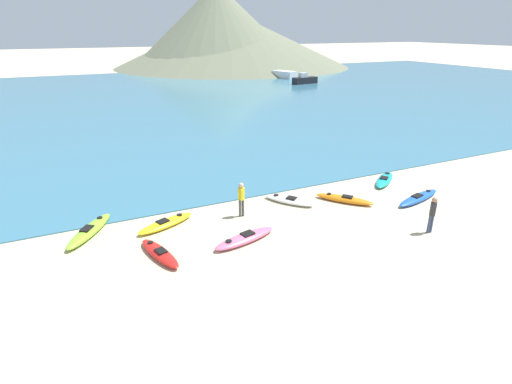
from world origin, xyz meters
The scene contains 16 objects.
ground_plane centered at (0.00, 0.00, 0.00)m, with size 400.00×400.00×0.00m, color #C6B793.
bay_water centered at (0.00, 45.55, 0.03)m, with size 160.00×70.00×0.06m, color teal.
far_hill_left centered at (24.98, 83.85, 8.84)m, with size 39.96×39.96×17.69m, color #6B7056.
far_hill_midleft centered at (28.98, 85.13, 6.03)m, with size 54.70×54.70×12.06m, color #6B7056.
kayak_on_sand_0 centered at (1.27, 9.09, 0.15)m, with size 2.25×2.69×0.33m.
kayak_on_sand_1 centered at (-2.52, 6.30, 0.16)m, with size 3.20×1.50×0.37m.
kayak_on_sand_2 centered at (-5.29, 9.18, 0.16)m, with size 3.01×1.80×0.36m.
kayak_on_sand_3 centered at (3.98, 7.93, 0.17)m, with size 2.46×2.77×0.38m.
kayak_on_sand_4 centered at (7.95, 9.31, 0.16)m, with size 2.84×2.38×0.36m.
kayak_on_sand_5 centered at (-6.14, 6.63, 0.16)m, with size 1.37×2.91×0.37m.
kayak_on_sand_6 centered at (7.71, 6.41, 0.16)m, with size 3.55×1.50×0.35m.
kayak_on_sand_7 centered at (-8.55, 9.87, 0.18)m, with size 2.53×3.27×0.41m.
person_near_foreground centered at (5.36, 3.49, 0.99)m, with size 0.35×0.31×1.73m.
person_near_waterline centered at (-1.65, 8.67, 1.00)m, with size 0.35×0.29×1.75m.
moored_boat_0 centered at (27.45, 50.03, 0.67)m, with size 4.42×1.83×1.75m.
moored_boat_1 centered at (28.30, 58.45, 0.68)m, with size 3.28×4.90×1.24m.
Camera 1 is at (-8.55, -7.64, 8.59)m, focal length 28.00 mm.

